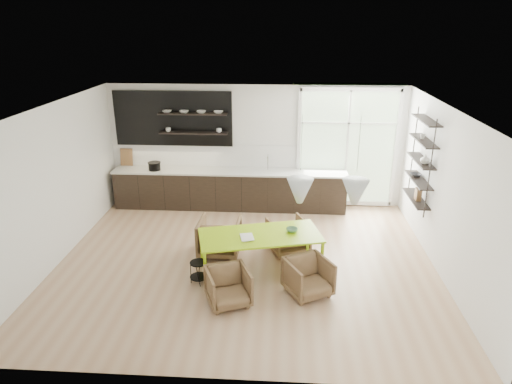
% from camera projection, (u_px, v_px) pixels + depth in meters
% --- Properties ---
extents(room, '(7.02, 6.01, 2.91)m').
position_uv_depth(room, '(279.00, 171.00, 9.08)').
color(room, tan).
rests_on(room, ground).
extents(kitchen_run, '(5.54, 0.69, 2.75)m').
position_uv_depth(kitchen_run, '(226.00, 183.00, 10.94)').
color(kitchen_run, black).
rests_on(kitchen_run, ground).
extents(right_shelving, '(0.26, 1.22, 1.90)m').
position_uv_depth(right_shelving, '(421.00, 163.00, 8.92)').
color(right_shelving, black).
rests_on(right_shelving, ground).
extents(dining_table, '(2.27, 1.43, 0.77)m').
position_uv_depth(dining_table, '(260.00, 237.00, 7.98)').
color(dining_table, '#94C50E').
rests_on(dining_table, ground).
extents(armchair_back_left, '(0.81, 0.84, 0.73)m').
position_uv_depth(armchair_back_left, '(220.00, 237.00, 8.80)').
color(armchair_back_left, brown).
rests_on(armchair_back_left, ground).
extents(armchair_back_right, '(0.93, 0.95, 0.66)m').
position_uv_depth(armchair_back_right, '(288.00, 235.00, 8.91)').
color(armchair_back_right, brown).
rests_on(armchair_back_right, ground).
extents(armchair_front_left, '(0.85, 0.86, 0.61)m').
position_uv_depth(armchair_front_left, '(228.00, 287.00, 7.26)').
color(armchair_front_left, brown).
rests_on(armchair_front_left, ground).
extents(armchair_front_right, '(0.92, 0.93, 0.63)m').
position_uv_depth(armchair_front_right, '(308.00, 277.00, 7.51)').
color(armchair_front_right, brown).
rests_on(armchair_front_right, ground).
extents(wire_stool, '(0.31, 0.31, 0.40)m').
position_uv_depth(wire_stool, '(199.00, 269.00, 7.85)').
color(wire_stool, black).
rests_on(wire_stool, ground).
extents(table_book, '(0.28, 0.34, 0.03)m').
position_uv_depth(table_book, '(241.00, 238.00, 7.81)').
color(table_book, white).
rests_on(table_book, dining_table).
extents(table_bowl, '(0.24, 0.24, 0.06)m').
position_uv_depth(table_bowl, '(292.00, 230.00, 8.06)').
color(table_bowl, '#517F5A').
rests_on(table_bowl, dining_table).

